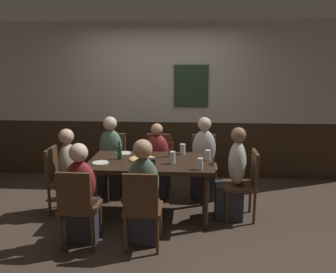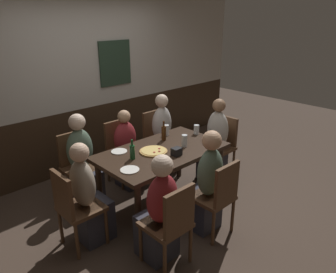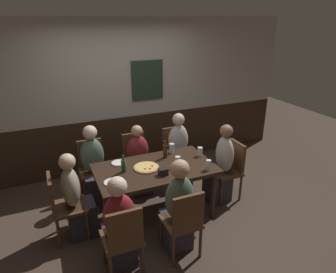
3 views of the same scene
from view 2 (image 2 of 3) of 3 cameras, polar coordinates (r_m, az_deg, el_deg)
name	(u,v)px [view 2 (image 2 of 3)]	position (r m, az deg, el deg)	size (l,w,h in m)	color
ground_plane	(162,202)	(4.25, -1.00, -11.57)	(12.00, 12.00, 0.00)	#423328
wall_back	(87,84)	(5.02, -14.12, 9.06)	(6.40, 0.13, 2.60)	#332316
dining_table	(162,156)	(3.94, -1.06, -3.53)	(1.56, 0.90, 0.74)	black
chair_right_far	(157,136)	(5.02, -1.98, 0.07)	(0.40, 0.40, 0.88)	#513521
chair_mid_far	(121,148)	(4.62, -8.34, -2.05)	(0.40, 0.40, 0.88)	#513521
chair_head_west	(74,205)	(3.42, -16.25, -11.62)	(0.40, 0.40, 0.88)	#513521
chair_left_near	(171,222)	(3.06, 0.55, -14.88)	(0.40, 0.40, 0.88)	#513521
chair_mid_near	(218,195)	(3.50, 8.77, -10.13)	(0.40, 0.40, 0.88)	#513521
chair_head_east	(222,143)	(4.83, 9.45, -1.10)	(0.40, 0.40, 0.88)	#513521
chair_left_far	(77,163)	(4.30, -15.79, -4.49)	(0.40, 0.40, 0.88)	#513521
person_right_far	(164,139)	(4.91, -0.72, -0.38)	(0.34, 0.37, 1.18)	#2D2D38
person_mid_far	(128,155)	(4.52, -7.08, -3.20)	(0.34, 0.37, 1.08)	#2D2D38
person_head_west	(89,201)	(3.49, -13.84, -10.99)	(0.37, 0.34, 1.13)	#2D2D38
person_left_near	(159,216)	(3.17, -1.56, -13.87)	(0.34, 0.37, 1.13)	#2D2D38
person_mid_near	(206,188)	(3.58, 6.73, -9.09)	(0.34, 0.37, 1.19)	#2D2D38
person_head_east	(215,146)	(4.71, 8.26, -1.60)	(0.37, 0.34, 1.18)	#2D2D38
person_left_far	(83,167)	(4.17, -14.73, -5.17)	(0.34, 0.37, 1.18)	#2D2D38
pizza	(154,151)	(3.85, -2.58, -2.59)	(0.33, 0.33, 0.03)	tan
beer_glass_half	(196,130)	(4.42, 5.05, 1.15)	(0.07, 0.07, 0.13)	silver
pint_glass_amber	(216,140)	(4.09, 8.40, -0.55)	(0.07, 0.07, 0.14)	silver
pint_glass_pale	(184,141)	(3.99, 2.91, -0.88)	(0.07, 0.07, 0.15)	silver
tumbler_short	(166,130)	(4.36, -0.30, 1.07)	(0.07, 0.07, 0.14)	silver
beer_bottle_green	(132,152)	(3.66, -6.32, -2.65)	(0.06, 0.06, 0.23)	#194723
beer_bottle_brown	(164,133)	(4.17, -0.75, 0.67)	(0.06, 0.06, 0.26)	#42230F
plate_white_large	(130,170)	(3.44, -6.77, -5.88)	(0.20, 0.20, 0.01)	white
plate_white_small	(119,151)	(3.89, -8.63, -2.63)	(0.19, 0.19, 0.01)	white
condiment_caddy	(177,152)	(3.75, 1.51, -2.67)	(0.11, 0.09, 0.09)	black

